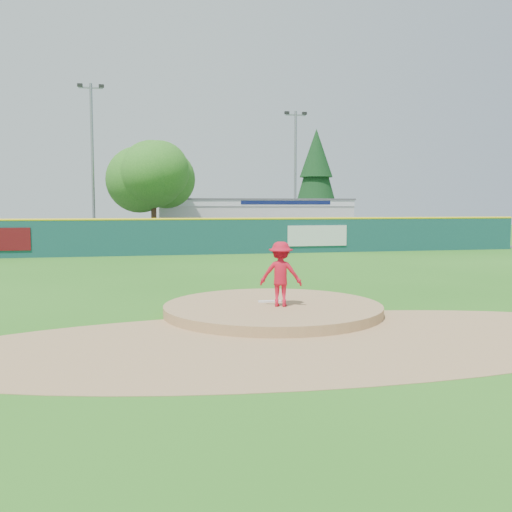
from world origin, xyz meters
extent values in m
plane|color=#286B19|center=(0.00, 0.00, 0.00)|extent=(120.00, 120.00, 0.00)
cylinder|color=#9E774C|center=(0.00, 0.00, 0.00)|extent=(5.50, 5.50, 0.50)
cube|color=white|center=(0.00, 0.30, 0.27)|extent=(0.60, 0.15, 0.04)
cylinder|color=#9E774C|center=(0.00, -3.00, 0.01)|extent=(15.40, 15.40, 0.01)
cube|color=#38383A|center=(0.00, 27.00, 0.01)|extent=(44.00, 16.00, 0.02)
imported|color=red|center=(0.12, -0.33, 1.05)|extent=(1.17, 0.91, 1.60)
imported|color=silver|center=(5.69, 25.00, 0.64)|extent=(4.66, 2.54, 1.24)
cube|color=silver|center=(6.00, 32.00, 1.60)|extent=(15.00, 8.00, 3.20)
cube|color=white|center=(6.00, 27.98, 3.00)|extent=(15.00, 0.06, 0.55)
cube|color=#0F194C|center=(8.00, 27.94, 3.00)|extent=(7.00, 0.03, 0.28)
cube|color=#59595B|center=(6.00, 32.00, 3.25)|extent=(15.20, 8.20, 0.12)
cube|color=silver|center=(7.15, 17.92, 1.00)|extent=(3.60, 0.04, 1.20)
cube|color=blue|center=(-11.37, 24.39, 1.32)|extent=(0.88, 0.88, 0.09)
cube|color=gray|center=(-11.37, 24.39, 0.64)|extent=(0.85, 0.85, 1.29)
cube|color=#144243|center=(0.00, 18.00, 1.00)|extent=(40.00, 0.10, 2.00)
cylinder|color=yellow|center=(0.00, 18.00, 2.00)|extent=(40.00, 0.14, 0.14)
cylinder|color=#382314|center=(-2.00, 25.00, 1.30)|extent=(0.36, 0.36, 2.60)
sphere|color=#387F23|center=(-2.00, 25.00, 4.56)|extent=(5.60, 5.60, 5.60)
cylinder|color=#382314|center=(13.00, 36.00, 0.80)|extent=(0.40, 0.40, 1.60)
cone|color=#113A16|center=(13.00, 36.00, 5.55)|extent=(4.40, 4.40, 7.90)
cylinder|color=gray|center=(-6.00, 27.00, 5.50)|extent=(0.20, 0.20, 11.00)
cube|color=gray|center=(-6.00, 27.00, 10.70)|extent=(1.60, 0.10, 0.10)
cube|color=black|center=(-6.70, 27.00, 10.85)|extent=(0.35, 0.25, 0.20)
cube|color=black|center=(-5.30, 27.00, 10.85)|extent=(0.35, 0.25, 0.20)
cylinder|color=gray|center=(9.00, 29.00, 5.00)|extent=(0.20, 0.20, 10.00)
cube|color=gray|center=(9.00, 29.00, 9.70)|extent=(1.60, 0.10, 0.10)
cube|color=black|center=(8.30, 29.00, 9.85)|extent=(0.35, 0.25, 0.20)
cube|color=black|center=(9.70, 29.00, 9.85)|extent=(0.35, 0.25, 0.20)
camera|label=1|loc=(-3.45, -13.82, 2.72)|focal=40.00mm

